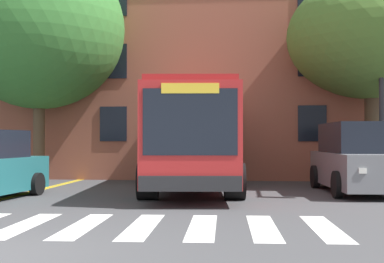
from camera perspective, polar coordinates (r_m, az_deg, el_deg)
The scene contains 9 objects.
crosswalk at distance 10.39m, azimuth -11.53°, elevation -9.81°, with size 9.56×3.36×0.01m.
lane_line_yellow_inner at distance 24.78m, azimuth -10.16°, elevation -4.63°, with size 0.12×36.00×0.01m, color gold.
lane_line_yellow_outer at distance 24.73m, azimuth -9.80°, elevation -4.63°, with size 0.12×36.00×0.01m, color gold.
city_bus at distance 17.78m, azimuth 0.04°, elevation -0.50°, with size 3.55×10.91×3.19m.
car_grey_far_lane at distance 17.15m, azimuth 17.29°, elevation -2.86°, with size 2.45×5.29×2.14m.
car_red_behind_bus at distance 26.94m, azimuth 2.37°, elevation -2.65°, with size 2.33×4.23×1.73m.
street_tree_curbside_large at distance 20.64m, azimuth 18.79°, elevation 9.43°, with size 8.22×8.52×7.57m.
street_tree_curbside_small at distance 21.98m, azimuth -15.95°, elevation 10.49°, with size 7.91×7.76×9.09m.
building_facade at distance 26.26m, azimuth 2.67°, elevation 5.48°, with size 29.65×9.92×9.07m.
Camera 1 is at (3.85, -7.06, 1.61)m, focal length 50.00 mm.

